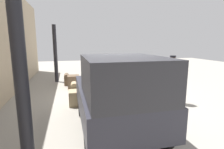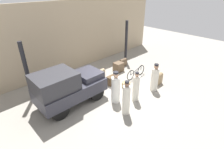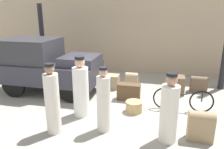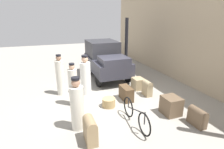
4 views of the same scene
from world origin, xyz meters
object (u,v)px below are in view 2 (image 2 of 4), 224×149
trunk_umber_medium (118,67)px  suitcase_small_leather (92,79)px  conductor_in_dark_uniform (136,88)px  trunk_large_brown (123,62)px  porter_standing_middle (155,79)px  truck (67,86)px  suitcase_black_upright (101,74)px  porter_with_bicycle (116,89)px  trunk_wicker_pale (113,80)px  porter_lifting_near_truck (126,99)px  wicker_basket (126,85)px  bicycle (136,72)px  trunk_barrel_dark (158,78)px

trunk_umber_medium → suitcase_small_leather: trunk_umber_medium is taller
conductor_in_dark_uniform → trunk_large_brown: conductor_in_dark_uniform is taller
porter_standing_middle → suitcase_small_leather: porter_standing_middle is taller
truck → suitcase_black_upright: bearing=16.9°
porter_with_bicycle → suitcase_black_upright: size_ratio=2.63×
conductor_in_dark_uniform → trunk_wicker_pale: conductor_in_dark_uniform is taller
porter_lifting_near_truck → trunk_large_brown: porter_lifting_near_truck is taller
porter_standing_middle → conductor_in_dark_uniform: 1.51m
trunk_large_brown → wicker_basket: bearing=-133.8°
porter_standing_middle → suitcase_small_leather: bearing=123.5°
porter_lifting_near_truck → trunk_large_brown: size_ratio=2.97×
wicker_basket → suitcase_black_upright: suitcase_black_upright is taller
truck → porter_lifting_near_truck: (1.50, -2.44, -0.23)m
bicycle → porter_lifting_near_truck: 3.63m
truck → suitcase_black_upright: 3.08m
wicker_basket → trunk_wicker_pale: trunk_wicker_pale is taller
bicycle → porter_standing_middle: (-0.43, -1.65, 0.38)m
trunk_umber_medium → trunk_large_brown: trunk_umber_medium is taller
conductor_in_dark_uniform → porter_lifting_near_truck: size_ratio=0.94×
wicker_basket → conductor_in_dark_uniform: 1.42m
truck → porter_standing_middle: bearing=-27.9°
trunk_umber_medium → bicycle: bearing=-84.0°
trunk_barrel_dark → bicycle: bearing=101.1°
wicker_basket → porter_standing_middle: (0.92, -1.26, 0.56)m
suitcase_small_leather → trunk_large_brown: bearing=5.9°
porter_lifting_near_truck → suitcase_small_leather: (0.62, 3.30, -0.53)m
conductor_in_dark_uniform → wicker_basket: bearing=63.4°
bicycle → porter_lifting_near_truck: porter_lifting_near_truck is taller
porter_standing_middle → porter_lifting_near_truck: (-2.63, -0.26, 0.06)m
porter_with_bicycle → porter_lifting_near_truck: 1.04m
trunk_large_brown → porter_with_bicycle: bearing=-142.3°
trunk_barrel_dark → suitcase_small_leather: size_ratio=1.31×
porter_standing_middle → trunk_umber_medium: size_ratio=2.58×
bicycle → suitcase_black_upright: 2.20m
truck → trunk_large_brown: (5.23, 1.18, -0.71)m
porter_standing_middle → bicycle: bearing=75.4°
truck → porter_with_bicycle: 2.35m
porter_standing_middle → trunk_barrel_dark: (0.71, 0.19, -0.35)m
conductor_in_dark_uniform → porter_lifting_near_truck: 1.19m
wicker_basket → porter_lifting_near_truck: porter_lifting_near_truck is taller
porter_with_bicycle → porter_lifting_near_truck: porter_lifting_near_truck is taller
truck → suitcase_black_upright: (2.87, 0.87, -0.67)m
wicker_basket → porter_lifting_near_truck: (-1.71, -1.52, 0.63)m
conductor_in_dark_uniform → trunk_wicker_pale: 2.06m
porter_with_bicycle → trunk_barrel_dark: size_ratio=2.39×
wicker_basket → trunk_large_brown: bearing=46.2°
conductor_in_dark_uniform → porter_with_bicycle: 1.02m
porter_with_bicycle → suitcase_small_leather: porter_with_bicycle is taller
porter_with_bicycle → trunk_barrel_dark: 3.10m
trunk_barrel_dark → suitcase_black_upright: (-1.97, 2.87, -0.03)m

